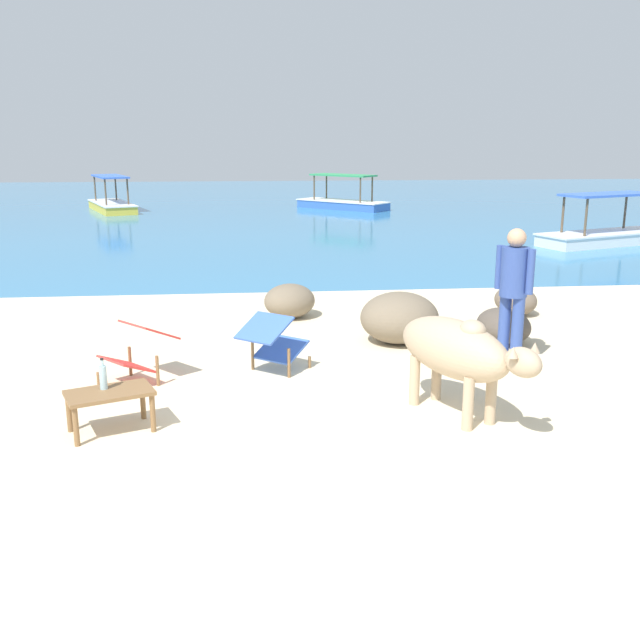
% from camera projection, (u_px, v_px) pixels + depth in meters
% --- Properties ---
extents(sand_beach, '(18.00, 14.00, 0.04)m').
position_uv_depth(sand_beach, '(297.00, 477.00, 5.79)').
color(sand_beach, beige).
rests_on(sand_beach, ground).
extents(water_surface, '(60.00, 36.00, 0.03)m').
position_uv_depth(water_surface, '(259.00, 210.00, 27.00)').
color(water_surface, teal).
rests_on(water_surface, ground).
extents(cow, '(1.12, 1.75, 1.00)m').
position_uv_depth(cow, '(457.00, 350.00, 6.85)').
color(cow, tan).
rests_on(cow, sand_beach).
extents(low_bench_table, '(0.87, 0.70, 0.40)m').
position_uv_depth(low_bench_table, '(110.00, 398.00, 6.54)').
color(low_bench_table, brown).
rests_on(low_bench_table, sand_beach).
extents(bottle, '(0.07, 0.07, 0.30)m').
position_uv_depth(bottle, '(103.00, 377.00, 6.54)').
color(bottle, '#A3C6D1').
rests_on(bottle, low_bench_table).
extents(deck_chair_near, '(0.92, 0.91, 0.68)m').
position_uv_depth(deck_chair_near, '(138.00, 348.00, 7.88)').
color(deck_chair_near, brown).
rests_on(deck_chair_near, sand_beach).
extents(deck_chair_far, '(0.89, 0.93, 0.68)m').
position_uv_depth(deck_chair_far, '(273.00, 340.00, 8.19)').
color(deck_chair_far, brown).
rests_on(deck_chair_far, sand_beach).
extents(person_standing, '(0.34, 0.43, 1.62)m').
position_uv_depth(person_standing, '(514.00, 286.00, 8.41)').
color(person_standing, '#334C99').
rests_on(person_standing, sand_beach).
extents(shore_rock_large, '(0.80, 0.87, 0.44)m').
position_uv_depth(shore_rock_large, '(516.00, 300.00, 10.94)').
color(shore_rock_large, '#6B5B4C').
rests_on(shore_rock_large, sand_beach).
extents(shore_rock_medium, '(0.75, 0.93, 0.45)m').
position_uv_depth(shore_rock_medium, '(503.00, 326.00, 9.45)').
color(shore_rock_medium, brown).
rests_on(shore_rock_medium, sand_beach).
extents(shore_rock_small, '(1.03, 1.00, 0.51)m').
position_uv_depth(shore_rock_small, '(290.00, 301.00, 10.74)').
color(shore_rock_small, '#756651').
rests_on(shore_rock_small, sand_beach).
extents(shore_rock_flat, '(1.10, 1.03, 0.67)m').
position_uv_depth(shore_rock_flat, '(399.00, 318.00, 9.41)').
color(shore_rock_flat, '#756651').
rests_on(shore_rock_flat, sand_beach).
extents(boat_blue, '(3.45, 3.37, 1.29)m').
position_uv_depth(boat_blue, '(343.00, 202.00, 27.22)').
color(boat_blue, '#3866B7').
rests_on(boat_blue, water_surface).
extents(boat_white, '(3.85, 2.34, 1.29)m').
position_uv_depth(boat_white, '(605.00, 234.00, 18.22)').
color(boat_white, white).
rests_on(boat_white, water_surface).
extents(boat_yellow, '(2.39, 3.84, 1.29)m').
position_uv_depth(boat_yellow, '(112.00, 204.00, 26.40)').
color(boat_yellow, gold).
rests_on(boat_yellow, water_surface).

